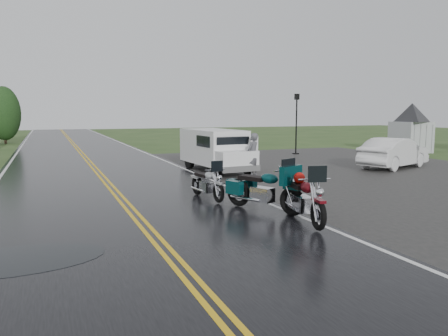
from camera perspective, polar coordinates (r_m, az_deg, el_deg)
name	(u,v)px	position (r m, az deg, el deg)	size (l,w,h in m)	color
ground	(144,227)	(10.30, -10.39, -7.60)	(120.00, 120.00, 0.00)	#2D471E
road	(97,172)	(20.03, -16.25, -0.46)	(8.00, 100.00, 0.04)	black
parking_pad	(374,173)	(19.83, 19.04, -0.66)	(14.00, 24.00, 0.03)	black
visitor_center	(412,116)	(30.93, 23.32, 6.31)	(16.00, 10.00, 4.80)	#A8AAAD
motorcycle_red	(319,202)	(9.70, 12.27, -4.36)	(0.86, 2.36, 1.39)	#560910
motorcycle_teal	(292,190)	(10.95, 8.93, -2.83)	(0.89, 2.44, 1.44)	#043336
motorcycle_silver	(219,184)	(12.39, -0.72, -2.16)	(0.73, 2.00, 1.18)	#A4A7AB
van_white	(216,154)	(17.56, -0.99, 1.82)	(1.80, 4.81, 1.89)	white
person_at_van	(253,156)	(17.65, 3.79, 1.63)	(0.64, 0.42, 1.77)	#4F4F54
sedan_white	(394,153)	(21.95, 21.32, 1.79)	(1.49, 4.28, 1.41)	silver
lamp_post_far_right	(296,124)	(27.46, 9.43, 5.69)	(0.32, 0.32, 3.78)	black
tree_left_far	(4,119)	(40.68, -26.78, 5.71)	(2.64, 2.64, 4.06)	#1E3D19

